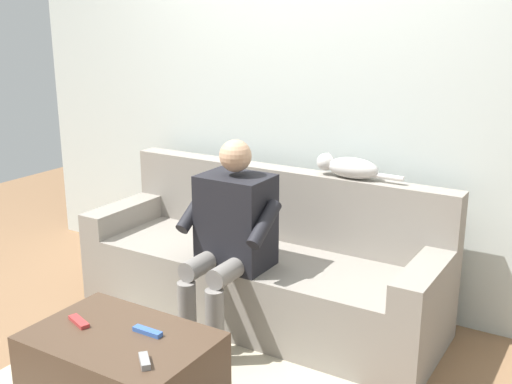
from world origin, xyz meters
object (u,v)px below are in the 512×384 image
object	(u,v)px
cat_on_backrest	(349,167)
remote_red	(79,322)
couch	(262,269)
coffee_table	(123,377)
person_solo_seated	(231,231)
remote_blue	(148,331)
remote_gray	(145,361)

from	to	relation	value
cat_on_backrest	remote_red	distance (m)	1.70
couch	coffee_table	world-z (taller)	couch
person_solo_seated	remote_red	xyz separation A→B (m)	(0.23, 0.91, -0.21)
couch	cat_on_backrest	distance (m)	0.81
couch	remote_red	distance (m)	1.26
couch	remote_red	xyz separation A→B (m)	(0.23, 1.24, 0.14)
coffee_table	cat_on_backrest	bearing A→B (deg)	-106.22
remote_blue	remote_red	xyz separation A→B (m)	(0.33, 0.09, -0.00)
person_solo_seated	remote_blue	xyz separation A→B (m)	(-0.10, 0.82, -0.21)
cat_on_backrest	remote_gray	distance (m)	1.68
remote_red	cat_on_backrest	bearing A→B (deg)	85.01
couch	person_solo_seated	bearing A→B (deg)	89.04
remote_red	remote_gray	size ratio (longest dim) A/B	1.26
remote_blue	remote_gray	xyz separation A→B (m)	(-0.15, 0.20, 0.00)
couch	remote_gray	size ratio (longest dim) A/B	19.84
person_solo_seated	remote_gray	distance (m)	1.06
coffee_table	couch	bearing A→B (deg)	-90.00
person_solo_seated	coffee_table	bearing A→B (deg)	90.35
person_solo_seated	remote_blue	world-z (taller)	person_solo_seated
couch	person_solo_seated	distance (m)	0.48
person_solo_seated	cat_on_backrest	bearing A→B (deg)	-126.74
remote_red	remote_gray	world-z (taller)	remote_gray
couch	person_solo_seated	world-z (taller)	person_solo_seated
person_solo_seated	couch	bearing A→B (deg)	-90.96
coffee_table	remote_blue	size ratio (longest dim) A/B	5.56
coffee_table	person_solo_seated	size ratio (longest dim) A/B	0.72
couch	cat_on_backrest	bearing A→B (deg)	-149.44
person_solo_seated	cat_on_backrest	distance (m)	0.78
couch	remote_red	size ratio (longest dim) A/B	15.71
remote_blue	coffee_table	bearing A→B (deg)	-142.75
couch	remote_gray	bearing A→B (deg)	100.57
cat_on_backrest	remote_gray	world-z (taller)	cat_on_backrest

